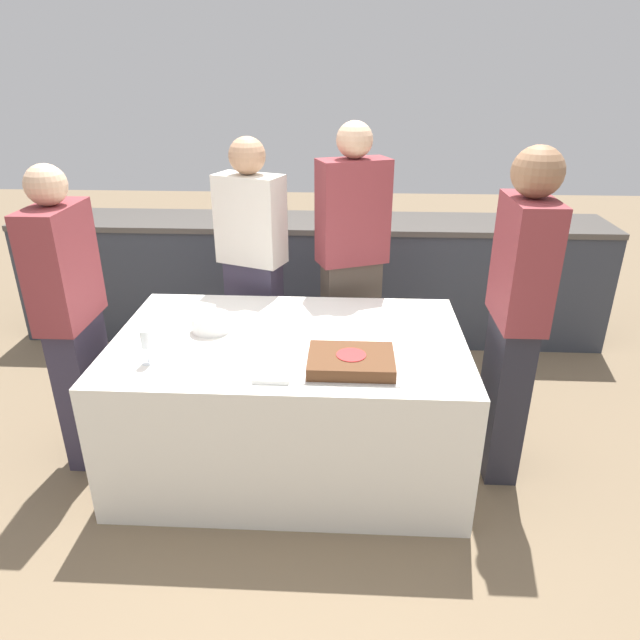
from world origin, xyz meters
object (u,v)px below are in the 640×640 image
(plate_stack, at_px, (211,323))
(person_seated_left, at_px, (72,320))
(person_cutting_cake, at_px, (352,262))
(person_standing_back, at_px, (253,267))
(wine_glass, at_px, (146,341))
(person_seated_right, at_px, (515,317))
(cake, at_px, (351,361))

(plate_stack, xyz_separation_m, person_seated_left, (-0.69, -0.07, 0.03))
(person_cutting_cake, bearing_deg, person_standing_back, -21.95)
(person_seated_left, distance_m, person_standing_back, 1.10)
(wine_glass, bearing_deg, person_cutting_cake, 48.74)
(person_cutting_cake, height_order, person_seated_left, person_cutting_cake)
(person_cutting_cake, relative_size, person_seated_left, 1.08)
(person_seated_left, relative_size, person_seated_right, 0.94)
(person_seated_right, bearing_deg, person_standing_back, -118.75)
(plate_stack, distance_m, person_seated_right, 1.51)
(cake, xyz_separation_m, person_seated_right, (0.79, 0.29, 0.11))
(person_seated_right, bearing_deg, plate_stack, -92.51)
(cake, xyz_separation_m, person_cutting_cake, (0.00, 1.05, 0.11))
(person_cutting_cake, xyz_separation_m, person_seated_left, (-1.40, -0.76, -0.07))
(person_standing_back, bearing_deg, person_seated_left, 65.34)
(wine_glass, bearing_deg, person_seated_right, 9.60)
(person_standing_back, bearing_deg, plate_stack, 102.70)
(person_seated_left, bearing_deg, wine_glass, -121.23)
(wine_glass, bearing_deg, plate_stack, 59.45)
(plate_stack, height_order, person_seated_left, person_seated_left)
(person_seated_right, xyz_separation_m, person_standing_back, (-1.39, 0.76, -0.04))
(plate_stack, height_order, wine_glass, wine_glass)
(plate_stack, bearing_deg, cake, -26.39)
(cake, distance_m, plate_stack, 0.80)
(person_seated_right, bearing_deg, cake, -69.81)
(plate_stack, bearing_deg, person_seated_left, -174.53)
(cake, bearing_deg, person_cutting_cake, 90.00)
(person_cutting_cake, xyz_separation_m, person_seated_right, (0.79, -0.76, -0.01))
(person_cutting_cake, bearing_deg, person_seated_right, 113.83)
(person_seated_left, bearing_deg, plate_stack, -84.53)
(cake, height_order, person_seated_right, person_seated_right)
(person_standing_back, bearing_deg, cake, 141.40)
(person_seated_left, bearing_deg, cake, -101.65)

